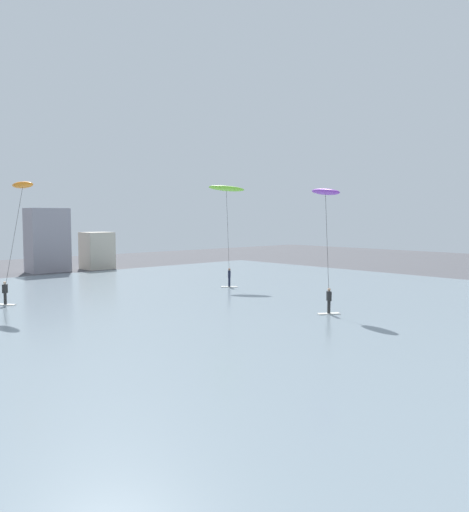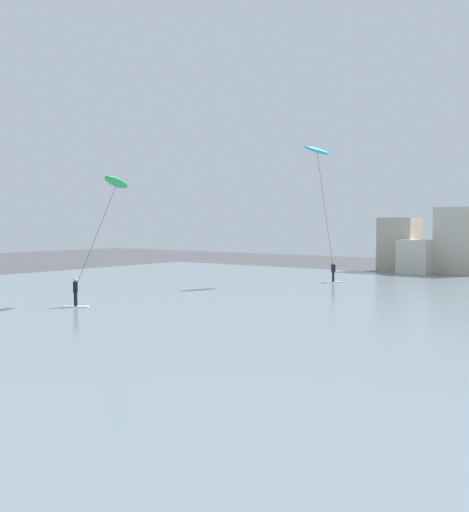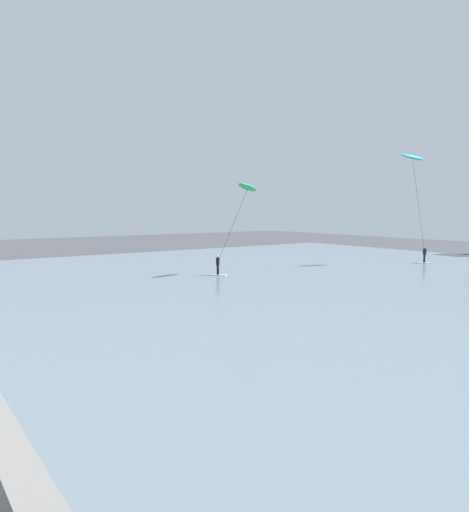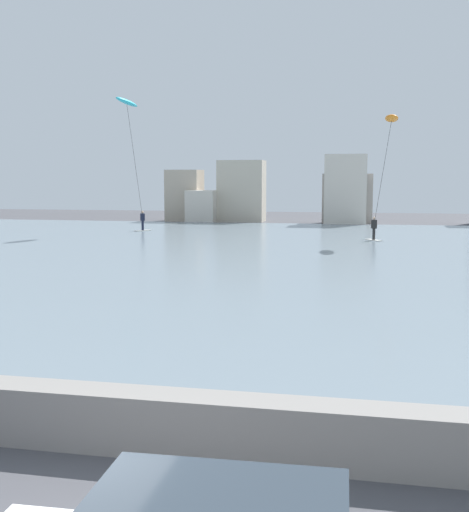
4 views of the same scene
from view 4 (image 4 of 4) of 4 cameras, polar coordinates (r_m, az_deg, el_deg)
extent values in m
cube|color=gray|center=(10.61, -8.10, -14.36)|extent=(60.00, 0.70, 0.97)
cube|color=slate|center=(36.41, 6.22, 0.05)|extent=(84.00, 52.00, 0.10)
cube|color=#B7A893|center=(67.38, -4.46, 5.38)|extent=(3.45, 3.18, 5.33)
cube|color=beige|center=(65.26, -2.95, 4.43)|extent=(2.90, 2.37, 3.24)
cube|color=beige|center=(66.27, 0.64, 5.79)|extent=(4.68, 2.87, 6.28)
cube|color=beige|center=(62.92, 9.87, 5.84)|extent=(3.97, 2.83, 6.72)
cube|color=#A89E93|center=(64.29, 10.03, 5.04)|extent=(4.84, 2.66, 4.89)
cube|color=silver|center=(53.50, -8.16, 2.26)|extent=(1.16, 1.40, 0.06)
cylinder|color=#191E33|center=(53.47, -8.17, 2.70)|extent=(0.20, 0.20, 0.78)
cube|color=#191E33|center=(53.42, -8.18, 3.44)|extent=(0.40, 0.38, 0.60)
sphere|color=tan|center=(53.40, -8.19, 3.88)|extent=(0.20, 0.20, 0.20)
cylinder|color=#333333|center=(52.55, -8.85, 8.23)|extent=(0.48, 1.91, 9.00)
ellipsoid|color=#28B2C6|center=(52.08, -9.56, 13.36)|extent=(1.48, 2.99, 0.93)
cube|color=silver|center=(45.59, 12.27, 1.39)|extent=(1.18, 1.39, 0.06)
cylinder|color=black|center=(45.56, 12.29, 1.92)|extent=(0.20, 0.20, 0.78)
cube|color=black|center=(45.50, 12.31, 2.78)|extent=(0.40, 0.38, 0.60)
sphere|color=beige|center=(45.48, 12.32, 3.30)|extent=(0.20, 0.20, 0.20)
cylinder|color=#333333|center=(44.78, 13.03, 7.11)|extent=(0.97, 1.30, 6.99)
ellipsoid|color=orange|center=(44.34, 13.80, 11.80)|extent=(1.14, 2.52, 0.65)
camera|label=1|loc=(14.89, -45.92, 12.06)|focal=37.18mm
camera|label=2|loc=(8.64, 48.65, 8.25)|focal=43.27mm
camera|label=3|loc=(11.71, 60.83, 8.85)|focal=33.35mm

